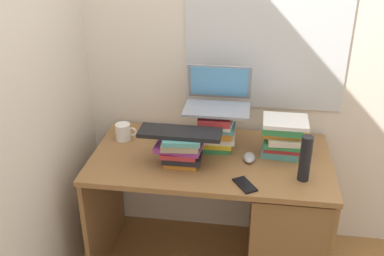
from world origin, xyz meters
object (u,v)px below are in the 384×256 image
book_stack_side (283,136)px  mug (123,132)px  laptop (218,98)px  computer_mouse (249,157)px  book_stack_keyboard_riser (181,148)px  water_bottle (305,159)px  book_stack_tall (216,129)px  keyboard (180,133)px  cell_phone (245,185)px  desk (266,215)px

book_stack_side → mug: bearing=176.9°
book_stack_side → laptop: 0.41m
mug → book_stack_side: bearing=-3.1°
computer_mouse → laptop: bearing=139.1°
book_stack_side → laptop: laptop is taller
book_stack_keyboard_riser → book_stack_side: (0.53, 0.18, 0.02)m
mug → water_bottle: (0.99, -0.29, 0.07)m
book_stack_tall → computer_mouse: book_stack_tall is taller
book_stack_tall → keyboard: book_stack_tall is taller
keyboard → cell_phone: bearing=-23.8°
desk → water_bottle: water_bottle is taller
cell_phone → laptop: bearing=81.0°
desk → mug: 0.94m
book_stack_tall → water_bottle: water_bottle is taller
laptop → mug: size_ratio=2.81×
book_stack_side → computer_mouse: bearing=-152.0°
desk → computer_mouse: 0.38m
book_stack_tall → cell_phone: bearing=-63.0°
book_stack_side → mug: size_ratio=1.97×
mug → cell_phone: bearing=-28.4°
keyboard → mug: size_ratio=3.37×
desk → water_bottle: bearing=-42.2°
keyboard → computer_mouse: 0.40m
book_stack_tall → water_bottle: size_ratio=0.97×
laptop → water_bottle: bearing=-34.3°
laptop → mug: (-0.54, -0.02, -0.23)m
book_stack_tall → laptop: bearing=86.9°
book_stack_side → cell_phone: book_stack_side is taller
desk → computer_mouse: size_ratio=12.37×
book_stack_side → cell_phone: size_ratio=1.81×
desk → book_stack_side: (0.06, 0.10, 0.45)m
book_stack_keyboard_riser → mug: 0.44m
book_stack_keyboard_riser → computer_mouse: size_ratio=2.37×
desk → book_stack_keyboard_riser: 0.64m
desk → laptop: (-0.30, 0.17, 0.62)m
water_bottle → book_stack_side: bearing=111.6°
book_stack_tall → keyboard: (-0.16, -0.20, 0.07)m
cell_phone → computer_mouse: bearing=54.7°
laptop → book_stack_keyboard_riser: bearing=-123.1°
book_stack_side → cell_phone: (-0.19, -0.34, -0.11)m
book_stack_keyboard_riser → mug: book_stack_keyboard_riser is taller
book_stack_tall → water_bottle: bearing=-28.8°
desk → book_stack_tall: 0.56m
book_stack_tall → book_stack_side: size_ratio=0.94×
book_stack_side → computer_mouse: book_stack_side is taller
book_stack_keyboard_riser → laptop: bearing=56.9°
keyboard → cell_phone: 0.42m
laptop → cell_phone: 0.52m
book_stack_tall → book_stack_side: bearing=-1.9°
desk → book_stack_side: book_stack_side is taller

